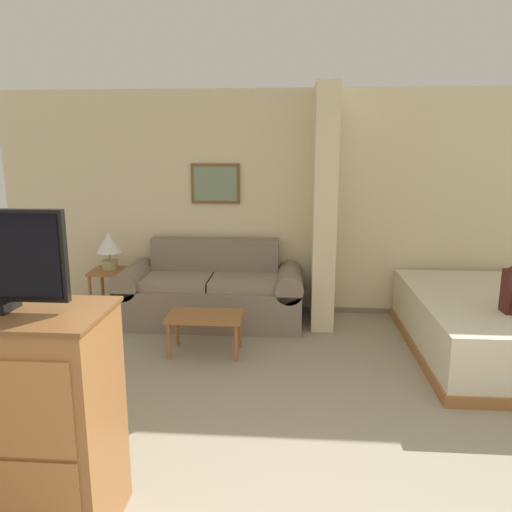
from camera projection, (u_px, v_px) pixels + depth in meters
name	position (u px, v px, depth m)	size (l,w,h in m)	color
wall_back	(315.00, 205.00, 5.85)	(7.46, 0.16, 2.60)	beige
wall_partition_pillar	(324.00, 208.00, 5.44)	(0.24, 0.70, 2.60)	beige
couch	(212.00, 293.00, 5.66)	(2.06, 0.84, 0.91)	gray
coffee_table	(205.00, 320.00, 4.77)	(0.71, 0.42, 0.39)	#996033
side_table	(111.00, 278.00, 5.76)	(0.43, 0.43, 0.58)	#996033
table_lamp	(109.00, 246.00, 5.68)	(0.29, 0.29, 0.43)	tan
tv_dresser	(3.00, 421.00, 2.52)	(1.13, 0.55, 1.18)	#996033
bed	(499.00, 325.00, 4.77)	(1.63, 2.19, 0.56)	#996033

